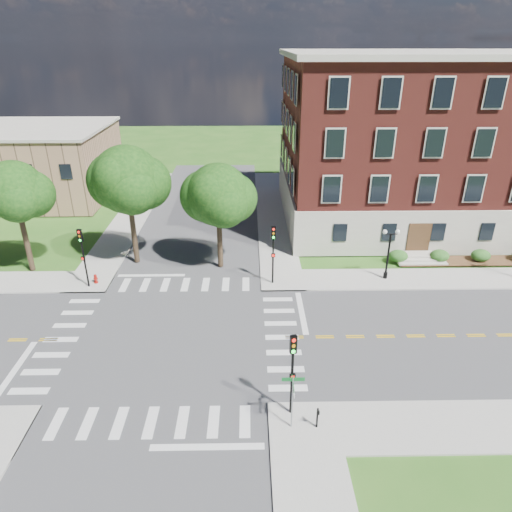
{
  "coord_description": "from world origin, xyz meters",
  "views": [
    {
      "loc": [
        5.07,
        -24.57,
        17.68
      ],
      "look_at": [
        5.58,
        5.71,
        3.2
      ],
      "focal_mm": 32.0,
      "sensor_mm": 36.0,
      "label": 1
    }
  ],
  "objects_px": {
    "street_sign_pole": "(293,393)",
    "traffic_signal_nw": "(83,251)",
    "twin_lamp_west": "(389,251)",
    "fire_hydrant": "(96,279)",
    "push_button_post": "(317,417)",
    "traffic_signal_ne": "(273,248)",
    "traffic_signal_se": "(293,365)"
  },
  "relations": [
    {
      "from": "fire_hydrant",
      "to": "traffic_signal_ne",
      "type": "bearing_deg",
      "value": -0.93
    },
    {
      "from": "traffic_signal_ne",
      "to": "street_sign_pole",
      "type": "xyz_separation_m",
      "value": [
        0.2,
        -14.89,
        -0.88
      ]
    },
    {
      "from": "twin_lamp_west",
      "to": "traffic_signal_nw",
      "type": "bearing_deg",
      "value": -177.68
    },
    {
      "from": "traffic_signal_se",
      "to": "street_sign_pole",
      "type": "relative_size",
      "value": 1.55
    },
    {
      "from": "twin_lamp_west",
      "to": "fire_hydrant",
      "type": "relative_size",
      "value": 5.64
    },
    {
      "from": "traffic_signal_ne",
      "to": "fire_hydrant",
      "type": "xyz_separation_m",
      "value": [
        -14.03,
        0.23,
        -2.72
      ]
    },
    {
      "from": "twin_lamp_west",
      "to": "street_sign_pole",
      "type": "height_order",
      "value": "twin_lamp_west"
    },
    {
      "from": "traffic_signal_ne",
      "to": "traffic_signal_nw",
      "type": "distance_m",
      "value": 14.45
    },
    {
      "from": "traffic_signal_se",
      "to": "push_button_post",
      "type": "bearing_deg",
      "value": -40.23
    },
    {
      "from": "street_sign_pole",
      "to": "traffic_signal_nw",
      "type": "bearing_deg",
      "value": 135.15
    },
    {
      "from": "traffic_signal_ne",
      "to": "traffic_signal_nw",
      "type": "relative_size",
      "value": 1.0
    },
    {
      "from": "twin_lamp_west",
      "to": "push_button_post",
      "type": "bearing_deg",
      "value": -116.28
    },
    {
      "from": "twin_lamp_west",
      "to": "street_sign_pole",
      "type": "bearing_deg",
      "value": -120.01
    },
    {
      "from": "fire_hydrant",
      "to": "push_button_post",
      "type": "bearing_deg",
      "value": -44.44
    },
    {
      "from": "traffic_signal_nw",
      "to": "twin_lamp_west",
      "type": "bearing_deg",
      "value": 2.32
    },
    {
      "from": "push_button_post",
      "to": "twin_lamp_west",
      "type": "bearing_deg",
      "value": 63.72
    },
    {
      "from": "twin_lamp_west",
      "to": "push_button_post",
      "type": "height_order",
      "value": "twin_lamp_west"
    },
    {
      "from": "traffic_signal_ne",
      "to": "traffic_signal_nw",
      "type": "height_order",
      "value": "same"
    },
    {
      "from": "traffic_signal_se",
      "to": "fire_hydrant",
      "type": "height_order",
      "value": "traffic_signal_se"
    },
    {
      "from": "traffic_signal_se",
      "to": "twin_lamp_west",
      "type": "height_order",
      "value": "traffic_signal_se"
    },
    {
      "from": "fire_hydrant",
      "to": "traffic_signal_nw",
      "type": "bearing_deg",
      "value": -127.42
    },
    {
      "from": "twin_lamp_west",
      "to": "fire_hydrant",
      "type": "height_order",
      "value": "twin_lamp_west"
    },
    {
      "from": "traffic_signal_ne",
      "to": "twin_lamp_west",
      "type": "bearing_deg",
      "value": 4.0
    },
    {
      "from": "traffic_signal_ne",
      "to": "twin_lamp_west",
      "type": "height_order",
      "value": "traffic_signal_ne"
    },
    {
      "from": "street_sign_pole",
      "to": "fire_hydrant",
      "type": "bearing_deg",
      "value": 133.27
    },
    {
      "from": "traffic_signal_nw",
      "to": "street_sign_pole",
      "type": "relative_size",
      "value": 1.55
    },
    {
      "from": "twin_lamp_west",
      "to": "traffic_signal_se",
      "type": "bearing_deg",
      "value": -121.49
    },
    {
      "from": "twin_lamp_west",
      "to": "street_sign_pole",
      "type": "xyz_separation_m",
      "value": [
        -8.97,
        -15.53,
        -0.21
      ]
    },
    {
      "from": "traffic_signal_nw",
      "to": "fire_hydrant",
      "type": "height_order",
      "value": "traffic_signal_nw"
    },
    {
      "from": "street_sign_pole",
      "to": "push_button_post",
      "type": "xyz_separation_m",
      "value": [
        1.26,
        -0.08,
        -1.51
      ]
    },
    {
      "from": "traffic_signal_se",
      "to": "twin_lamp_west",
      "type": "relative_size",
      "value": 1.13
    },
    {
      "from": "traffic_signal_nw",
      "to": "traffic_signal_se",
      "type": "bearing_deg",
      "value": -42.83
    }
  ]
}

